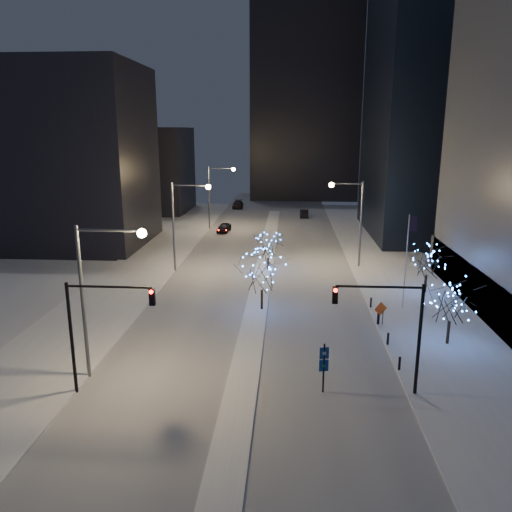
# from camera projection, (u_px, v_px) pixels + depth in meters

# --- Properties ---
(ground) EXTENTS (160.00, 160.00, 0.00)m
(ground) POSITION_uv_depth(u_px,v_px,m) (240.00, 398.00, 29.78)
(ground) COLOR white
(ground) RESTS_ON ground
(road) EXTENTS (20.00, 130.00, 0.02)m
(road) POSITION_uv_depth(u_px,v_px,m) (266.00, 255.00, 63.64)
(road) COLOR #B3B9C3
(road) RESTS_ON ground
(median) EXTENTS (2.00, 80.00, 0.15)m
(median) POSITION_uv_depth(u_px,v_px,m) (265.00, 265.00, 58.78)
(median) COLOR white
(median) RESTS_ON ground
(east_sidewalk) EXTENTS (10.00, 90.00, 0.15)m
(east_sidewalk) POSITION_uv_depth(u_px,v_px,m) (414.00, 295.00, 48.15)
(east_sidewalk) COLOR white
(east_sidewalk) RESTS_ON ground
(west_sidewalk) EXTENTS (8.00, 90.00, 0.15)m
(west_sidewalk) POSITION_uv_depth(u_px,v_px,m) (120.00, 289.00, 50.00)
(west_sidewalk) COLOR white
(west_sidewalk) RESTS_ON ground
(filler_west_near) EXTENTS (22.00, 18.00, 24.00)m
(filler_west_near) POSITION_uv_depth(u_px,v_px,m) (62.00, 157.00, 67.32)
(filler_west_near) COLOR black
(filler_west_near) RESTS_ON ground
(filler_west_far) EXTENTS (18.00, 16.00, 16.00)m
(filler_west_far) POSITION_uv_depth(u_px,v_px,m) (142.00, 170.00, 97.19)
(filler_west_far) COLOR black
(filler_west_far) RESTS_ON ground
(horizon_block) EXTENTS (24.00, 14.00, 42.00)m
(horizon_block) POSITION_uv_depth(u_px,v_px,m) (305.00, 105.00, 113.24)
(horizon_block) COLOR black
(horizon_block) RESTS_ON ground
(street_lamp_w_near) EXTENTS (4.40, 0.56, 10.00)m
(street_lamp_w_near) POSITION_uv_depth(u_px,v_px,m) (98.00, 281.00, 30.69)
(street_lamp_w_near) COLOR #595E66
(street_lamp_w_near) RESTS_ON ground
(street_lamp_w_mid) EXTENTS (4.40, 0.56, 10.00)m
(street_lamp_w_mid) POSITION_uv_depth(u_px,v_px,m) (182.00, 215.00, 54.88)
(street_lamp_w_mid) COLOR #595E66
(street_lamp_w_mid) RESTS_ON ground
(street_lamp_w_far) EXTENTS (4.40, 0.56, 10.00)m
(street_lamp_w_far) POSITION_uv_depth(u_px,v_px,m) (215.00, 189.00, 79.06)
(street_lamp_w_far) COLOR #595E66
(street_lamp_w_far) RESTS_ON ground
(street_lamp_east) EXTENTS (3.90, 0.56, 10.00)m
(street_lamp_east) POSITION_uv_depth(u_px,v_px,m) (353.00, 212.00, 56.57)
(street_lamp_east) COLOR #595E66
(street_lamp_east) RESTS_ON ground
(traffic_signal_west) EXTENTS (5.26, 0.43, 7.00)m
(traffic_signal_west) POSITION_uv_depth(u_px,v_px,m) (96.00, 320.00, 29.15)
(traffic_signal_west) COLOR black
(traffic_signal_west) RESTS_ON ground
(traffic_signal_east) EXTENTS (5.26, 0.43, 7.00)m
(traffic_signal_east) POSITION_uv_depth(u_px,v_px,m) (394.00, 321.00, 29.01)
(traffic_signal_east) COLOR black
(traffic_signal_east) RESTS_ON ground
(flagpoles) EXTENTS (1.35, 2.60, 8.00)m
(flagpoles) POSITION_uv_depth(u_px,v_px,m) (407.00, 254.00, 44.44)
(flagpoles) COLOR silver
(flagpoles) RESTS_ON east_sidewalk
(bollards) EXTENTS (0.16, 12.16, 0.90)m
(bollards) POSITION_uv_depth(u_px,v_px,m) (383.00, 328.00, 38.66)
(bollards) COLOR black
(bollards) RESTS_ON east_sidewalk
(car_near) EXTENTS (2.15, 4.32, 1.42)m
(car_near) POSITION_uv_depth(u_px,v_px,m) (224.00, 228.00, 78.02)
(car_near) COLOR black
(car_near) RESTS_ON ground
(car_mid) EXTENTS (1.59, 4.36, 1.43)m
(car_mid) POSITION_uv_depth(u_px,v_px,m) (304.00, 213.00, 91.36)
(car_mid) COLOR black
(car_mid) RESTS_ON ground
(car_far) EXTENTS (2.27, 5.18, 1.48)m
(car_far) POSITION_uv_depth(u_px,v_px,m) (238.00, 205.00, 101.87)
(car_far) COLOR #222227
(car_far) RESTS_ON ground
(holiday_tree_median_near) EXTENTS (5.71, 5.71, 5.54)m
(holiday_tree_median_near) POSITION_uv_depth(u_px,v_px,m) (262.00, 271.00, 43.31)
(holiday_tree_median_near) COLOR black
(holiday_tree_median_near) RESTS_ON median
(holiday_tree_median_far) EXTENTS (4.33, 4.33, 4.16)m
(holiday_tree_median_far) POSITION_uv_depth(u_px,v_px,m) (268.00, 247.00, 56.03)
(holiday_tree_median_far) COLOR black
(holiday_tree_median_far) RESTS_ON median
(holiday_tree_plaza_near) EXTENTS (4.30, 4.30, 4.89)m
(holiday_tree_plaza_near) POSITION_uv_depth(u_px,v_px,m) (451.00, 303.00, 36.27)
(holiday_tree_plaza_near) COLOR black
(holiday_tree_plaza_near) RESTS_ON east_sidewalk
(holiday_tree_plaza_far) EXTENTS (4.46, 4.46, 4.89)m
(holiday_tree_plaza_far) POSITION_uv_depth(u_px,v_px,m) (428.00, 261.00, 48.03)
(holiday_tree_plaza_far) COLOR black
(holiday_tree_plaza_far) RESTS_ON east_sidewalk
(wayfinding_sign) EXTENTS (0.57, 0.17, 3.18)m
(wayfinding_sign) POSITION_uv_depth(u_px,v_px,m) (324.00, 363.00, 29.95)
(wayfinding_sign) COLOR black
(wayfinding_sign) RESTS_ON ground
(construction_sign) EXTENTS (1.10, 0.50, 1.94)m
(construction_sign) POSITION_uv_depth(u_px,v_px,m) (381.00, 311.00, 40.34)
(construction_sign) COLOR black
(construction_sign) RESTS_ON east_sidewalk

